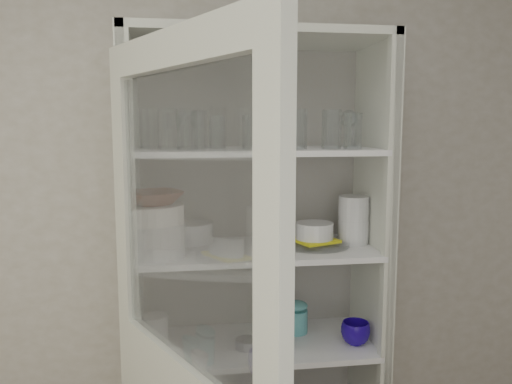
# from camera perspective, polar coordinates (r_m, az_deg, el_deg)

# --- Properties ---
(wall_back) EXTENTS (3.60, 0.02, 2.60)m
(wall_back) POSITION_cam_1_polar(r_m,az_deg,el_deg) (2.23, -5.93, -4.09)
(wall_back) COLOR #A9A190
(wall_back) RESTS_ON ground
(pantry_cabinet) EXTENTS (1.00, 0.45, 2.10)m
(pantry_cabinet) POSITION_cam_1_polar(r_m,az_deg,el_deg) (2.19, -0.24, -14.07)
(pantry_cabinet) COLOR beige
(pantry_cabinet) RESTS_ON floor
(tumbler_0) EXTENTS (0.08, 0.08, 0.14)m
(tumbler_0) POSITION_cam_1_polar(r_m,az_deg,el_deg) (1.84, -7.82, 7.02)
(tumbler_0) COLOR silver
(tumbler_0) RESTS_ON shelf_glass
(tumbler_1) EXTENTS (0.09, 0.09, 0.15)m
(tumbler_1) POSITION_cam_1_polar(r_m,az_deg,el_deg) (1.81, -9.89, 7.04)
(tumbler_1) COLOR silver
(tumbler_1) RESTS_ON shelf_glass
(tumbler_2) EXTENTS (0.08, 0.08, 0.13)m
(tumbler_2) POSITION_cam_1_polar(r_m,az_deg,el_deg) (1.85, -0.63, 6.82)
(tumbler_2) COLOR silver
(tumbler_2) RESTS_ON shelf_glass
(tumbler_3) EXTENTS (0.08, 0.08, 0.15)m
(tumbler_3) POSITION_cam_1_polar(r_m,az_deg,el_deg) (1.89, 4.73, 7.17)
(tumbler_3) COLOR silver
(tumbler_3) RESTS_ON shelf_glass
(tumbler_4) EXTENTS (0.08, 0.08, 0.13)m
(tumbler_4) POSITION_cam_1_polar(r_m,az_deg,el_deg) (1.86, 1.70, 6.92)
(tumbler_4) COLOR silver
(tumbler_4) RESTS_ON shelf_glass
(tumbler_5) EXTENTS (0.08, 0.08, 0.15)m
(tumbler_5) POSITION_cam_1_polar(r_m,az_deg,el_deg) (1.93, 8.64, 7.09)
(tumbler_5) COLOR silver
(tumbler_5) RESTS_ON shelf_glass
(tumbler_6) EXTENTS (0.07, 0.07, 0.14)m
(tumbler_6) POSITION_cam_1_polar(r_m,az_deg,el_deg) (1.92, 11.02, 6.83)
(tumbler_6) COLOR silver
(tumbler_6) RESTS_ON shelf_glass
(tumbler_7) EXTENTS (0.09, 0.09, 0.16)m
(tumbler_7) POSITION_cam_1_polar(r_m,az_deg,el_deg) (1.98, -12.01, 7.13)
(tumbler_7) COLOR silver
(tumbler_7) RESTS_ON shelf_glass
(tumbler_8) EXTENTS (0.09, 0.09, 0.15)m
(tumbler_8) POSITION_cam_1_polar(r_m,az_deg,el_deg) (1.97, -6.61, 7.07)
(tumbler_8) COLOR silver
(tumbler_8) RESTS_ON shelf_glass
(tumbler_9) EXTENTS (0.08, 0.08, 0.13)m
(tumbler_9) POSITION_cam_1_polar(r_m,az_deg,el_deg) (1.96, -4.50, 6.85)
(tumbler_9) COLOR silver
(tumbler_9) RESTS_ON shelf_glass
(goblet_0) EXTENTS (0.07, 0.07, 0.16)m
(goblet_0) POSITION_cam_1_polar(r_m,az_deg,el_deg) (2.08, -9.37, 7.19)
(goblet_0) COLOR silver
(goblet_0) RESTS_ON shelf_glass
(goblet_1) EXTENTS (0.07, 0.07, 0.17)m
(goblet_1) POSITION_cam_1_polar(r_m,az_deg,el_deg) (2.08, 1.19, 7.46)
(goblet_1) COLOR silver
(goblet_1) RESTS_ON shelf_glass
(goblet_2) EXTENTS (0.07, 0.07, 0.16)m
(goblet_2) POSITION_cam_1_polar(r_m,az_deg,el_deg) (2.07, 3.30, 7.39)
(goblet_2) COLOR silver
(goblet_2) RESTS_ON shelf_glass
(goblet_3) EXTENTS (0.08, 0.08, 0.17)m
(goblet_3) POSITION_cam_1_polar(r_m,az_deg,el_deg) (2.17, 10.51, 7.36)
(goblet_3) COLOR silver
(goblet_3) RESTS_ON shelf_glass
(plate_stack_front) EXTENTS (0.23, 0.23, 0.13)m
(plate_stack_front) POSITION_cam_1_polar(r_m,az_deg,el_deg) (1.93, -11.51, -5.32)
(plate_stack_front) COLOR silver
(plate_stack_front) RESTS_ON shelf_plates
(plate_stack_back) EXTENTS (0.19, 0.19, 0.08)m
(plate_stack_back) POSITION_cam_1_polar(r_m,az_deg,el_deg) (2.13, -7.44, -4.58)
(plate_stack_back) COLOR silver
(plate_stack_back) RESTS_ON shelf_plates
(cream_bowl) EXTENTS (0.25, 0.25, 0.07)m
(cream_bowl) POSITION_cam_1_polar(r_m,az_deg,el_deg) (1.91, -11.59, -2.45)
(cream_bowl) COLOR white
(cream_bowl) RESTS_ON plate_stack_front
(terracotta_bowl) EXTENTS (0.28, 0.28, 0.05)m
(terracotta_bowl) POSITION_cam_1_polar(r_m,az_deg,el_deg) (1.90, -11.64, -0.65)
(terracotta_bowl) COLOR #542317
(terracotta_bowl) RESTS_ON cream_bowl
(glass_platter) EXTENTS (0.34, 0.34, 0.02)m
(glass_platter) POSITION_cam_1_polar(r_m,az_deg,el_deg) (2.08, 6.67, -5.84)
(glass_platter) COLOR silver
(glass_platter) RESTS_ON shelf_plates
(yellow_trivet) EXTENTS (0.21, 0.21, 0.01)m
(yellow_trivet) POSITION_cam_1_polar(r_m,az_deg,el_deg) (2.07, 6.68, -5.46)
(yellow_trivet) COLOR yellow
(yellow_trivet) RESTS_ON glass_platter
(white_ramekin) EXTENTS (0.16, 0.16, 0.07)m
(white_ramekin) POSITION_cam_1_polar(r_m,az_deg,el_deg) (2.07, 6.70, -4.41)
(white_ramekin) COLOR silver
(white_ramekin) RESTS_ON yellow_trivet
(grey_bowl_stack) EXTENTS (0.13, 0.13, 0.20)m
(grey_bowl_stack) POSITION_cam_1_polar(r_m,az_deg,el_deg) (2.11, 11.08, -3.15)
(grey_bowl_stack) COLOR silver
(grey_bowl_stack) RESTS_ON shelf_plates
(mug_blue) EXTENTS (0.14, 0.14, 0.09)m
(mug_blue) POSITION_cam_1_polar(r_m,az_deg,el_deg) (2.16, 11.30, -15.51)
(mug_blue) COLOR navy
(mug_blue) RESTS_ON shelf_mugs
(mug_teal) EXTENTS (0.11, 0.11, 0.09)m
(mug_teal) POSITION_cam_1_polar(r_m,az_deg,el_deg) (2.19, 2.22, -15.03)
(mug_teal) COLOR teal
(mug_teal) RESTS_ON shelf_mugs
(mug_white) EXTENTS (0.09, 0.09, 0.08)m
(mug_white) POSITION_cam_1_polar(r_m,az_deg,el_deg) (2.08, 2.54, -16.46)
(mug_white) COLOR silver
(mug_white) RESTS_ON shelf_mugs
(teal_jar) EXTENTS (0.10, 0.10, 0.12)m
(teal_jar) POSITION_cam_1_polar(r_m,az_deg,el_deg) (2.23, 4.60, -14.26)
(teal_jar) COLOR teal
(teal_jar) RESTS_ON shelf_mugs
(measuring_cups) EXTENTS (0.09, 0.09, 0.04)m
(measuring_cups) POSITION_cam_1_polar(r_m,az_deg,el_deg) (2.10, -1.08, -16.92)
(measuring_cups) COLOR #A2A0AF
(measuring_cups) RESTS_ON shelf_mugs
(white_canister) EXTENTS (0.13, 0.13, 0.12)m
(white_canister) POSITION_cam_1_polar(r_m,az_deg,el_deg) (2.15, -11.38, -15.19)
(white_canister) COLOR silver
(white_canister) RESTS_ON shelf_mugs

